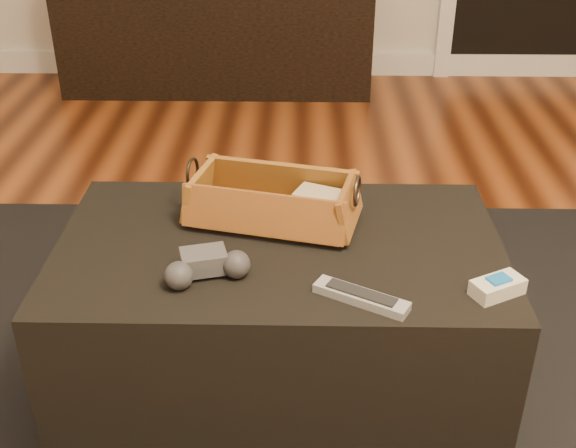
{
  "coord_description": "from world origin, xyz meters",
  "views": [
    {
      "loc": [
        0.08,
        -1.18,
        1.27
      ],
      "look_at": [
        0.06,
        0.18,
        0.49
      ],
      "focal_mm": 45.0,
      "sensor_mm": 36.0,
      "label": 1
    }
  ],
  "objects_px": {
    "ottoman": "(280,318)",
    "wicker_basket": "(273,203)",
    "game_controller": "(206,266)",
    "media_cabinet": "(217,29)",
    "cream_gadget": "(498,287)",
    "tv_remote": "(263,213)",
    "silver_remote": "(361,297)"
  },
  "relations": [
    {
      "from": "ottoman",
      "to": "wicker_basket",
      "type": "distance_m",
      "value": 0.28
    },
    {
      "from": "game_controller",
      "to": "media_cabinet",
      "type": "bearing_deg",
      "value": 95.69
    },
    {
      "from": "ottoman",
      "to": "game_controller",
      "type": "relative_size",
      "value": 5.29
    },
    {
      "from": "media_cabinet",
      "to": "ottoman",
      "type": "bearing_deg",
      "value": -80.42
    },
    {
      "from": "cream_gadget",
      "to": "tv_remote",
      "type": "bearing_deg",
      "value": 149.71
    },
    {
      "from": "media_cabinet",
      "to": "wicker_basket",
      "type": "relative_size",
      "value": 3.63
    },
    {
      "from": "media_cabinet",
      "to": "ottoman",
      "type": "height_order",
      "value": "media_cabinet"
    },
    {
      "from": "silver_remote",
      "to": "media_cabinet",
      "type": "bearing_deg",
      "value": 102.45
    },
    {
      "from": "tv_remote",
      "to": "cream_gadget",
      "type": "relative_size",
      "value": 1.75
    },
    {
      "from": "tv_remote",
      "to": "cream_gadget",
      "type": "height_order",
      "value": "cream_gadget"
    },
    {
      "from": "wicker_basket",
      "to": "silver_remote",
      "type": "relative_size",
      "value": 2.24
    },
    {
      "from": "ottoman",
      "to": "cream_gadget",
      "type": "distance_m",
      "value": 0.53
    },
    {
      "from": "wicker_basket",
      "to": "game_controller",
      "type": "distance_m",
      "value": 0.28
    },
    {
      "from": "wicker_basket",
      "to": "silver_remote",
      "type": "bearing_deg",
      "value": -59.89
    },
    {
      "from": "silver_remote",
      "to": "ottoman",
      "type": "bearing_deg",
      "value": 127.53
    },
    {
      "from": "tv_remote",
      "to": "cream_gadget",
      "type": "distance_m",
      "value": 0.56
    },
    {
      "from": "game_controller",
      "to": "silver_remote",
      "type": "xyz_separation_m",
      "value": [
        0.31,
        -0.07,
        -0.02
      ]
    },
    {
      "from": "ottoman",
      "to": "silver_remote",
      "type": "bearing_deg",
      "value": -52.47
    },
    {
      "from": "tv_remote",
      "to": "cream_gadget",
      "type": "bearing_deg",
      "value": -22.92
    },
    {
      "from": "ottoman",
      "to": "cream_gadget",
      "type": "height_order",
      "value": "cream_gadget"
    },
    {
      "from": "media_cabinet",
      "to": "ottoman",
      "type": "distance_m",
      "value": 2.34
    },
    {
      "from": "ottoman",
      "to": "silver_remote",
      "type": "relative_size",
      "value": 5.22
    },
    {
      "from": "tv_remote",
      "to": "media_cabinet",
      "type": "bearing_deg",
      "value": 106.32
    },
    {
      "from": "tv_remote",
      "to": "wicker_basket",
      "type": "bearing_deg",
      "value": 30.87
    },
    {
      "from": "cream_gadget",
      "to": "game_controller",
      "type": "bearing_deg",
      "value": 175.66
    },
    {
      "from": "wicker_basket",
      "to": "cream_gadget",
      "type": "relative_size",
      "value": 3.62
    },
    {
      "from": "silver_remote",
      "to": "cream_gadget",
      "type": "xyz_separation_m",
      "value": [
        0.27,
        0.03,
        0.01
      ]
    },
    {
      "from": "media_cabinet",
      "to": "silver_remote",
      "type": "bearing_deg",
      "value": -77.55
    },
    {
      "from": "ottoman",
      "to": "media_cabinet",
      "type": "bearing_deg",
      "value": 99.58
    },
    {
      "from": "ottoman",
      "to": "cream_gadget",
      "type": "bearing_deg",
      "value": -23.24
    },
    {
      "from": "ottoman",
      "to": "tv_remote",
      "type": "xyz_separation_m",
      "value": [
        -0.04,
        0.09,
        0.23
      ]
    },
    {
      "from": "tv_remote",
      "to": "game_controller",
      "type": "height_order",
      "value": "game_controller"
    }
  ]
}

